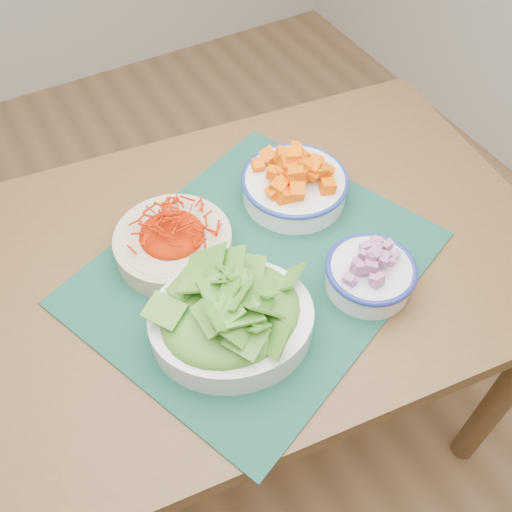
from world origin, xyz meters
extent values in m
cube|color=brown|center=(0.34, 0.13, 0.73)|extent=(1.19, 0.86, 0.04)
cylinder|color=brown|center=(0.80, -0.23, 0.35)|extent=(0.06, 0.06, 0.71)
cylinder|color=brown|center=(-0.12, 0.50, 0.35)|extent=(0.06, 0.06, 0.71)
cylinder|color=brown|center=(0.87, 0.39, 0.35)|extent=(0.06, 0.06, 0.71)
cube|color=#0D3229|center=(0.32, 0.10, 0.75)|extent=(0.73, 0.67, 0.00)
cylinder|color=beige|center=(0.21, 0.20, 0.78)|extent=(0.27, 0.27, 0.05)
ellipsoid|color=red|center=(0.21, 0.20, 0.82)|extent=(0.19, 0.19, 0.03)
cylinder|color=white|center=(0.48, 0.21, 0.78)|extent=(0.26, 0.26, 0.05)
torus|color=#203596|center=(0.48, 0.21, 0.80)|extent=(0.21, 0.21, 0.01)
ellipsoid|color=#FF6C00|center=(0.48, 0.21, 0.83)|extent=(0.18, 0.18, 0.05)
ellipsoid|color=#31751C|center=(0.22, -0.01, 0.84)|extent=(0.23, 0.20, 0.06)
cylinder|color=silver|center=(0.48, -0.04, 0.78)|extent=(0.18, 0.18, 0.05)
torus|color=navy|center=(0.48, -0.04, 0.80)|extent=(0.16, 0.16, 0.01)
ellipsoid|color=#7C0B5C|center=(0.48, -0.04, 0.82)|extent=(0.13, 0.13, 0.03)
camera|label=1|loc=(0.02, -0.46, 1.57)|focal=40.00mm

